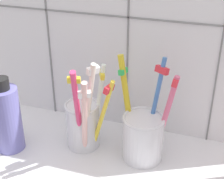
{
  "coord_description": "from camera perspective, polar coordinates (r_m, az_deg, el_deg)",
  "views": [
    {
      "loc": [
        15.65,
        -44.2,
        40.31
      ],
      "look_at": [
        0.0,
        2.07,
        14.48
      ],
      "focal_mm": 53.85,
      "sensor_mm": 36.0,
      "label": 1
    }
  ],
  "objects": [
    {
      "name": "counter_slab",
      "position": [
        0.61,
        -0.63,
        -12.11
      ],
      "size": [
        64.0,
        22.0,
        2.0
      ],
      "primitive_type": "cube",
      "color": "silver",
      "rests_on": "ground"
    },
    {
      "name": "tile_wall_back",
      "position": [
        0.61,
        3.04,
        10.86
      ],
      "size": [
        64.0,
        2.2,
        45.0
      ],
      "color": "white",
      "rests_on": "ground"
    },
    {
      "name": "toothbrush_cup_left",
      "position": [
        0.6,
        -4.83,
        -5.45
      ],
      "size": [
        9.86,
        10.4,
        18.23
      ],
      "color": "silver",
      "rests_on": "counter_slab"
    },
    {
      "name": "toothbrush_cup_right",
      "position": [
        0.58,
        5.33,
        -7.49
      ],
      "size": [
        10.62,
        8.01,
        18.05
      ],
      "color": "silver",
      "rests_on": "counter_slab"
    },
    {
      "name": "soap_bottle",
      "position": [
        0.62,
        -17.47,
        -4.6
      ],
      "size": [
        5.1,
        5.1,
        14.05
      ],
      "color": "#7573C5",
      "rests_on": "counter_slab"
    }
  ]
}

